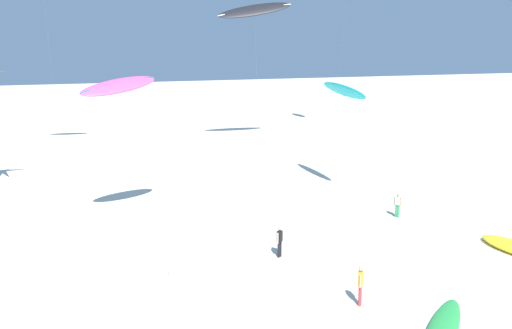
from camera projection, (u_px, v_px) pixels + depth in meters
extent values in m
cylinder|color=#4C4C51|center=(343.00, 42.00, 66.48)|extent=(3.18, 3.60, 21.44)
ellipsoid|color=#EA5193|center=(118.00, 86.00, 34.97)|extent=(4.95, 2.95, 1.64)
ellipsoid|color=blue|center=(118.00, 85.00, 34.96)|extent=(4.66, 1.99, 1.18)
cylinder|color=#4C4C51|center=(141.00, 173.00, 31.97)|extent=(0.87, 8.75, 8.34)
ellipsoid|color=#19B2B7|center=(344.00, 90.00, 43.68)|extent=(1.34, 6.69, 1.46)
ellipsoid|color=white|center=(344.00, 90.00, 43.67)|extent=(0.71, 6.81, 0.74)
cylinder|color=#4C4C51|center=(350.00, 144.00, 43.36)|extent=(0.08, 2.37, 7.36)
cylinder|color=#4C4C51|center=(50.00, 57.00, 51.71)|extent=(0.34, 4.34, 19.12)
ellipsoid|color=black|center=(255.00, 10.00, 60.91)|extent=(7.34, 2.55, 2.47)
ellipsoid|color=white|center=(255.00, 10.00, 60.91)|extent=(7.47, 1.82, 1.69)
cylinder|color=#4C4C51|center=(257.00, 82.00, 59.98)|extent=(1.25, 4.70, 13.79)
cylinder|color=#338E56|center=(396.00, 211.00, 38.45)|extent=(0.14, 0.14, 0.82)
cylinder|color=#338E56|center=(399.00, 211.00, 38.34)|extent=(0.14, 0.14, 0.82)
cube|color=white|center=(398.00, 201.00, 38.25)|extent=(0.32, 0.36, 0.53)
cylinder|color=tan|center=(395.00, 201.00, 38.40)|extent=(0.09, 0.09, 0.56)
cylinder|color=tan|center=(401.00, 202.00, 38.13)|extent=(0.09, 0.09, 0.56)
sphere|color=tan|center=(398.00, 195.00, 38.17)|extent=(0.21, 0.21, 0.21)
cylinder|color=black|center=(279.00, 250.00, 31.37)|extent=(0.14, 0.14, 0.83)
cylinder|color=black|center=(280.00, 249.00, 31.51)|extent=(0.14, 0.14, 0.83)
cube|color=black|center=(280.00, 236.00, 31.30)|extent=(0.36, 0.34, 0.58)
cylinder|color=tan|center=(278.00, 238.00, 31.13)|extent=(0.09, 0.09, 0.56)
cylinder|color=tan|center=(282.00, 236.00, 31.48)|extent=(0.09, 0.09, 0.56)
sphere|color=tan|center=(280.00, 229.00, 31.21)|extent=(0.21, 0.21, 0.21)
cylinder|color=red|center=(360.00, 296.00, 25.67)|extent=(0.14, 0.14, 0.89)
cylinder|color=red|center=(360.00, 294.00, 25.83)|extent=(0.14, 0.14, 0.89)
cube|color=orange|center=(361.00, 279.00, 25.60)|extent=(0.33, 0.36, 0.61)
cylinder|color=tan|center=(360.00, 281.00, 25.40)|extent=(0.09, 0.09, 0.56)
cylinder|color=tan|center=(361.00, 278.00, 25.81)|extent=(0.09, 0.09, 0.56)
sphere|color=tan|center=(361.00, 269.00, 25.51)|extent=(0.21, 0.21, 0.21)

